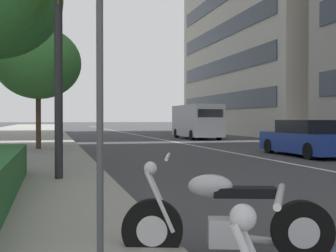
# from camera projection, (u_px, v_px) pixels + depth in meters

# --- Properties ---
(sidewalk_right_plaza) EXTENTS (160.00, 9.21, 0.15)m
(sidewalk_right_plaza) POSITION_uv_depth(u_px,v_px,m) (2.00, 139.00, 29.67)
(sidewalk_right_plaza) COLOR gray
(sidewalk_right_plaza) RESTS_ON ground
(lane_centre_stripe) EXTENTS (110.00, 0.16, 0.01)m
(lane_centre_stripe) POSITION_uv_depth(u_px,v_px,m) (143.00, 136.00, 37.33)
(lane_centre_stripe) COLOR silver
(lane_centre_stripe) RESTS_ON ground
(motorcycle_second_in_row) EXTENTS (0.87, 2.11, 1.10)m
(motorcycle_second_in_row) POSITION_uv_depth(u_px,v_px,m) (224.00, 221.00, 4.47)
(motorcycle_second_in_row) COLOR black
(motorcycle_second_in_row) RESTS_ON ground
(car_approaching_light) EXTENTS (4.62, 1.93, 1.43)m
(car_approaching_light) POSITION_uv_depth(u_px,v_px,m) (307.00, 139.00, 17.22)
(car_approaching_light) COLOR navy
(car_approaching_light) RESTS_ON ground
(delivery_van_ahead) EXTENTS (6.04, 2.26, 2.48)m
(delivery_van_ahead) POSITION_uv_depth(u_px,v_px,m) (197.00, 121.00, 31.93)
(delivery_van_ahead) COLOR #B7B7BC
(delivery_van_ahead) RESTS_ON ground
(parking_sign_by_curb) EXTENTS (0.32, 0.06, 2.85)m
(parking_sign_by_curb) POSITION_uv_depth(u_px,v_px,m) (100.00, 75.00, 3.73)
(parking_sign_by_curb) COLOR #47494C
(parking_sign_by_curb) RESTS_ON sidewalk_right_plaza
(street_tree_by_lamp_post) EXTENTS (3.74, 3.74, 5.38)m
(street_tree_by_lamp_post) POSITION_uv_depth(u_px,v_px,m) (38.00, 63.00, 19.09)
(street_tree_by_lamp_post) COLOR #473323
(street_tree_by_lamp_post) RESTS_ON sidewalk_right_plaza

